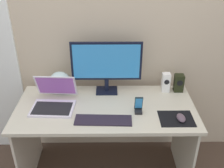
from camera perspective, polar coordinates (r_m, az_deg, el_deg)
name	(u,v)px	position (r m, az deg, el deg)	size (l,w,h in m)	color
wall_back	(105,25)	(2.25, -1.43, 12.55)	(6.00, 0.04, 2.50)	#C3AD92
desk	(106,122)	(2.18, -1.35, -8.05)	(1.40, 0.65, 0.72)	beige
monitor	(106,64)	(2.17, -1.20, 4.25)	(0.57, 0.14, 0.45)	black
speaker_right	(179,83)	(2.33, 14.06, 0.21)	(0.08, 0.07, 0.15)	black
speaker_near_monitor	(166,82)	(2.30, 11.41, 0.35)	(0.07, 0.07, 0.17)	white
laptop	(54,101)	(2.13, -12.30, -3.48)	(0.34, 0.34, 0.22)	silver
fishbowl	(60,82)	(2.28, -11.03, 0.32)	(0.19, 0.19, 0.19)	silver
keyboard_external	(103,120)	(1.95, -1.88, -7.72)	(0.41, 0.13, 0.01)	#251D2B
mousepad	(176,119)	(2.02, 13.55, -7.19)	(0.25, 0.20, 0.00)	black
mouse	(181,118)	(2.00, 14.52, -7.00)	(0.06, 0.10, 0.04)	#574350
phone_in_dock	(139,107)	(2.01, 5.68, -4.90)	(0.06, 0.06, 0.14)	black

